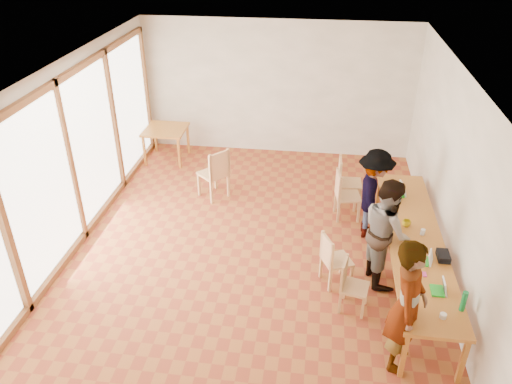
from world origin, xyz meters
The scene contains 24 objects.
ground centered at (0.00, 0.00, 0.00)m, with size 8.00×8.00×0.00m, color #A25527.
wall_back centered at (0.00, 4.00, 1.50)m, with size 6.00×0.10×3.00m, color white.
wall_right centered at (3.00, 0.00, 1.50)m, with size 0.10×8.00×3.00m, color white.
window_wall centered at (-2.96, 0.00, 1.50)m, with size 0.10×8.00×3.00m, color white.
ceiling centered at (0.00, 0.00, 3.02)m, with size 6.00×8.00×0.04m, color white.
communal_table centered at (2.50, -0.37, 0.70)m, with size 0.80×4.00×0.75m.
side_table centered at (-2.39, 3.19, 0.67)m, with size 0.90×0.90×0.75m.
chair_near centered at (1.54, -1.16, 0.49)m, with size 0.44×0.44×0.42m.
chair_mid centered at (1.29, -0.67, 0.53)m, with size 0.53×0.53×0.46m.
chair_far centered at (1.48, 1.25, 0.56)m, with size 0.49×0.49×0.49m.
chair_empty centered at (1.52, 1.74, 0.58)m, with size 0.45×0.45×0.51m.
chair_spare centered at (-0.92, 1.63, 0.63)m, with size 0.68×0.68×0.55m.
person_near centered at (2.15, -2.07, 0.91)m, with size 0.66×0.44×1.82m, color gray.
person_mid centered at (2.06, -0.41, 0.85)m, with size 0.83×0.64×1.70m, color gray.
person_far centered at (1.96, 0.74, 0.81)m, with size 1.04×0.60×1.61m, color gray.
laptop_near centered at (2.64, -1.56, 0.80)m, with size 0.20×0.23×0.19m.
laptop_mid centered at (2.57, -0.96, 0.80)m, with size 0.24×0.26×0.18m.
laptop_far centered at (2.41, 0.91, 0.81)m, with size 0.27×0.30×0.22m.
yellow_mug centered at (2.40, -0.08, 0.80)m, with size 0.13×0.13×0.10m, color #BFAB0C.
green_bottle centered at (2.84, -1.87, 0.89)m, with size 0.07×0.07×0.28m, color #13833C.
clear_glass centered at (2.61, -0.27, 0.80)m, with size 0.07×0.07×0.09m, color silver.
condiment_cup centered at (2.59, -2.03, 0.78)m, with size 0.08×0.08×0.06m, color white.
pink_phone centered at (2.50, -1.24, 0.76)m, with size 0.05×0.10×0.01m, color #CB358B.
black_pouch centered at (2.81, -0.84, 0.80)m, with size 0.16×0.26×0.09m, color black.
Camera 1 is at (0.98, -6.70, 5.00)m, focal length 35.00 mm.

